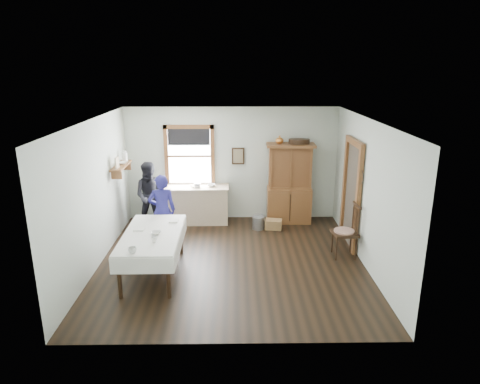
# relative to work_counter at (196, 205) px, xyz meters

# --- Properties ---
(room) EXTENTS (5.01, 5.01, 2.70)m
(room) POSITION_rel_work_counter_xyz_m (0.85, -2.16, 0.91)
(room) COLOR black
(room) RESTS_ON ground
(window) EXTENTS (1.18, 0.07, 1.48)m
(window) POSITION_rel_work_counter_xyz_m (-0.15, 0.30, 1.18)
(window) COLOR white
(window) RESTS_ON room
(doorway) EXTENTS (0.09, 1.14, 2.22)m
(doorway) POSITION_rel_work_counter_xyz_m (3.31, -1.31, 0.72)
(doorway) COLOR #433B30
(doorway) RESTS_ON room
(wall_shelf) EXTENTS (0.24, 1.00, 0.44)m
(wall_shelf) POSITION_rel_work_counter_xyz_m (-1.52, -0.63, 1.13)
(wall_shelf) COLOR brown
(wall_shelf) RESTS_ON room
(framed_picture) EXTENTS (0.30, 0.04, 0.40)m
(framed_picture) POSITION_rel_work_counter_xyz_m (1.00, 0.30, 1.11)
(framed_picture) COLOR black
(framed_picture) RESTS_ON room
(rug_beater) EXTENTS (0.01, 0.27, 0.27)m
(rug_beater) POSITION_rel_work_counter_xyz_m (3.30, -1.86, 1.28)
(rug_beater) COLOR black
(rug_beater) RESTS_ON room
(work_counter) EXTENTS (1.56, 0.61, 0.89)m
(work_counter) POSITION_rel_work_counter_xyz_m (0.00, 0.00, 0.00)
(work_counter) COLOR #C7B18A
(work_counter) RESTS_ON room
(china_hutch) EXTENTS (1.12, 0.56, 1.89)m
(china_hutch) POSITION_rel_work_counter_xyz_m (2.21, 0.03, 0.50)
(china_hutch) COLOR brown
(china_hutch) RESTS_ON room
(dining_table) EXTENTS (1.04, 1.96, 0.78)m
(dining_table) POSITION_rel_work_counter_xyz_m (-0.55, -2.60, -0.05)
(dining_table) COLOR white
(dining_table) RESTS_ON room
(spindle_chair) EXTENTS (0.54, 0.54, 1.09)m
(spindle_chair) POSITION_rel_work_counter_xyz_m (3.05, -1.94, 0.10)
(spindle_chair) COLOR black
(spindle_chair) RESTS_ON room
(pail) EXTENTS (0.30, 0.30, 0.30)m
(pail) POSITION_rel_work_counter_xyz_m (1.46, -0.44, -0.30)
(pail) COLOR #989CA0
(pail) RESTS_ON room
(wicker_basket) EXTENTS (0.41, 0.32, 0.22)m
(wicker_basket) POSITION_rel_work_counter_xyz_m (1.81, -0.45, -0.34)
(wicker_basket) COLOR #9B7646
(wicker_basket) RESTS_ON room
(woman_blue) EXTENTS (0.58, 0.44, 1.41)m
(woman_blue) POSITION_rel_work_counter_xyz_m (-0.57, -1.35, 0.26)
(woman_blue) COLOR navy
(woman_blue) RESTS_ON room
(figure_dark) EXTENTS (0.72, 0.58, 1.44)m
(figure_dark) POSITION_rel_work_counter_xyz_m (-0.98, -0.34, 0.27)
(figure_dark) COLOR black
(figure_dark) RESTS_ON room
(table_cup_a) EXTENTS (0.16, 0.16, 0.10)m
(table_cup_a) POSITION_rel_work_counter_xyz_m (-0.70, -3.43, 0.39)
(table_cup_a) COLOR silver
(table_cup_a) RESTS_ON dining_table
(table_cup_b) EXTENTS (0.13, 0.13, 0.09)m
(table_cup_b) POSITION_rel_work_counter_xyz_m (-0.44, -3.00, 0.38)
(table_cup_b) COLOR silver
(table_cup_b) RESTS_ON dining_table
(table_bowl) EXTENTS (0.21, 0.21, 0.05)m
(table_bowl) POSITION_rel_work_counter_xyz_m (-0.47, -2.65, 0.36)
(table_bowl) COLOR silver
(table_bowl) RESTS_ON dining_table
(counter_book) EXTENTS (0.22, 0.26, 0.02)m
(counter_book) POSITION_rel_work_counter_xyz_m (-0.10, -0.03, 0.46)
(counter_book) COLOR #7F7155
(counter_book) RESTS_ON work_counter
(counter_bowl) EXTENTS (0.25, 0.25, 0.06)m
(counter_bowl) POSITION_rel_work_counter_xyz_m (0.37, -0.01, 0.47)
(counter_bowl) COLOR silver
(counter_bowl) RESTS_ON work_counter
(shelf_bowl) EXTENTS (0.22, 0.22, 0.05)m
(shelf_bowl) POSITION_rel_work_counter_xyz_m (-1.52, -0.61, 1.15)
(shelf_bowl) COLOR silver
(shelf_bowl) RESTS_ON wall_shelf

